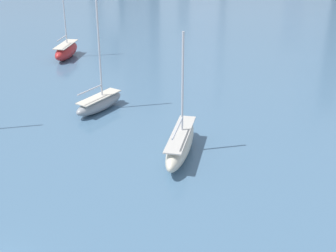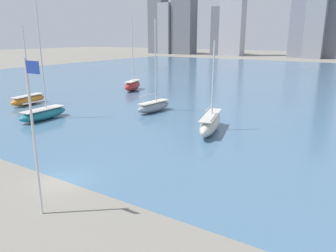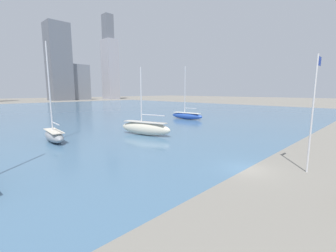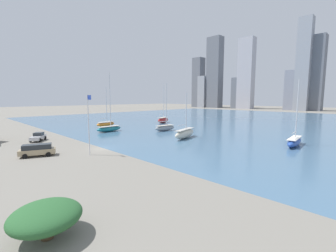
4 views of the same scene
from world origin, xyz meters
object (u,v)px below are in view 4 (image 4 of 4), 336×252
sailboat_blue (294,141)px  sailboat_teal (109,128)px  flag_pole (89,122)px  sailboat_red (163,120)px  parked_pickup_silver (38,137)px  sailboat_cream (185,133)px  sailboat_gray (165,127)px  sailboat_orange (106,124)px  parked_suv_tan (37,150)px

sailboat_blue → sailboat_teal: (-41.49, -15.16, 0.01)m
flag_pole → sailboat_teal: sailboat_teal is taller
sailboat_red → parked_pickup_silver: sailboat_red is taller
sailboat_cream → sailboat_gray: 12.70m
sailboat_blue → parked_pickup_silver: (-40.01, -32.92, -0.02)m
sailboat_teal → parked_pickup_silver: 17.82m
sailboat_orange → sailboat_teal: sailboat_teal is taller
flag_pole → sailboat_blue: bearing=55.7°
sailboat_blue → sailboat_cream: sailboat_blue is taller
flag_pole → parked_pickup_silver: 19.71m
sailboat_orange → sailboat_red: 21.14m
flag_pole → sailboat_cream: size_ratio=0.93×
parked_suv_tan → flag_pole: bearing=72.2°
sailboat_cream → sailboat_red: size_ratio=0.72×
sailboat_teal → sailboat_red: bearing=99.1°
sailboat_blue → parked_suv_tan: size_ratio=2.35×
sailboat_gray → parked_pickup_silver: (-8.22, -29.54, -0.04)m
sailboat_orange → sailboat_red: size_ratio=0.87×
sailboat_orange → sailboat_teal: bearing=-35.2°
sailboat_orange → parked_suv_tan: size_ratio=2.33×
sailboat_gray → parked_pickup_silver: sailboat_gray is taller
flag_pole → parked_suv_tan: bearing=-129.4°
flag_pole → parked_pickup_silver: size_ratio=2.03×
sailboat_red → parked_suv_tan: bearing=-83.8°
sailboat_orange → sailboat_red: bearing=65.8°
sailboat_orange → parked_suv_tan: 37.33m
sailboat_orange → parked_pickup_silver: 25.79m
sailboat_blue → sailboat_red: bearing=161.5°
flag_pole → sailboat_teal: (-20.56, 15.49, -4.36)m
sailboat_teal → sailboat_red: size_ratio=1.12×
sailboat_orange → sailboat_gray: sailboat_gray is taller
sailboat_teal → flag_pole: bearing=-39.8°
flag_pole → parked_suv_tan: flag_pole is taller
flag_pole → sailboat_gray: (-10.86, 27.28, -4.35)m
sailboat_gray → sailboat_orange: bearing=-155.8°
sailboat_blue → sailboat_orange: size_ratio=1.01×
sailboat_cream → sailboat_red: 32.67m
sailboat_blue → parked_suv_tan: (-25.98, -36.81, 0.12)m
sailboat_cream → sailboat_teal: sailboat_teal is taller
sailboat_orange → parked_pickup_silver: (12.09, -22.78, -0.01)m
sailboat_blue → parked_suv_tan: 45.06m
sailboat_gray → sailboat_blue: bearing=11.8°
sailboat_blue → sailboat_red: 48.00m
sailboat_blue → sailboat_teal: 44.17m
sailboat_blue → sailboat_gray: 31.97m
flag_pole → sailboat_orange: bearing=146.7°
flag_pole → sailboat_blue: size_ratio=0.76×
sailboat_gray → sailboat_red: sailboat_red is taller
sailboat_teal → sailboat_red: (-5.38, 25.50, 0.22)m
sailboat_red → parked_suv_tan: 51.57m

